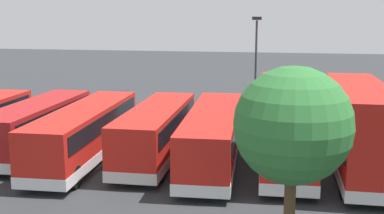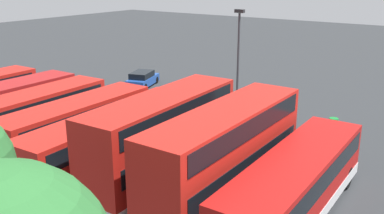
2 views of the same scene
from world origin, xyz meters
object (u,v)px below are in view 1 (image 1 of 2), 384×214
Objects in this scene: bus_single_deck_sixth at (86,131)px; waste_bin_yellow at (348,116)px; bus_single_deck_fourth at (213,135)px; lamp_post_tall at (256,61)px; car_hatchback_silver at (121,100)px; bus_single_deck_fifth at (157,131)px; bus_double_decker_second at (360,127)px; bus_double_decker_third at (286,123)px; bus_single_deck_seventh at (38,125)px.

bus_single_deck_sixth reaches higher than waste_bin_yellow.
bus_single_deck_fourth is 1.54× the size of lamp_post_tall.
bus_single_deck_sixth is (7.12, 0.57, -0.00)m from bus_single_deck_fourth.
bus_single_deck_sixth is 14.93m from car_hatchback_silver.
bus_single_deck_fourth is 3.28m from bus_single_deck_fifth.
waste_bin_yellow is (-7.06, -0.80, -4.14)m from lamp_post_tall.
bus_double_decker_second is 22.74m from car_hatchback_silver.
lamp_post_tall reaches higher than bus_single_deck_fourth.
bus_double_decker_second reaches higher than bus_single_deck_fourth.
bus_double_decker_third is 1.29× the size of lamp_post_tall.
waste_bin_yellow is at bearing -148.13° from bus_single_deck_seventh.
lamp_post_tall is (-11.71, 2.65, 3.92)m from car_hatchback_silver.
bus_single_deck_seventh reaches higher than waste_bin_yellow.
bus_double_decker_third is 10.98m from bus_single_deck_sixth.
bus_double_decker_third reaches higher than bus_single_deck_fourth.
car_hatchback_silver is at bearing -12.75° from lamp_post_tall.
car_hatchback_silver is at bearing -78.31° from bus_single_deck_sixth.
car_hatchback_silver is at bearing -54.13° from bus_single_deck_fourth.
bus_single_deck_seventh reaches higher than car_hatchback_silver.
bus_double_decker_third is 19.97m from car_hatchback_silver.
bus_double_decker_third is at bearing 68.70° from waste_bin_yellow.
bus_single_deck_fourth is 1.19× the size of bus_single_deck_seventh.
bus_single_deck_fifth is 7.22m from bus_single_deck_seventh.
bus_double_decker_third reaches higher than bus_single_deck_sixth.
lamp_post_tall is (2.26, -11.52, 2.17)m from bus_double_decker_third.
bus_single_deck_fifth is 3.95m from bus_single_deck_sixth.
car_hatchback_silver is at bearing -45.41° from bus_double_decker_third.
waste_bin_yellow is at bearing -111.30° from bus_double_decker_third.
bus_double_decker_second is at bearing 179.11° from bus_double_decker_third.
bus_double_decker_second is 11.12× the size of waste_bin_yellow.
bus_double_decker_second is 10.83m from bus_single_deck_fifth.
bus_single_deck_fifth is at bearing -5.38° from bus_single_deck_fourth.
bus_double_decker_second is 7.57m from bus_single_deck_fourth.
bus_double_decker_third reaches higher than bus_single_deck_seventh.
bus_single_deck_seventh is at bearing 88.55° from car_hatchback_silver.
car_hatchback_silver is (10.14, -14.02, -0.92)m from bus_single_deck_fourth.
lamp_post_tall is (-4.84, -11.06, 3.00)m from bus_single_deck_fifth.
bus_double_decker_third is (3.70, -0.06, -0.00)m from bus_double_decker_second.
waste_bin_yellow is at bearing -95.11° from bus_double_decker_second.
car_hatchback_silver is (13.96, -14.17, -1.75)m from bus_double_decker_third.
car_hatchback_silver is (17.66, -14.22, -1.75)m from bus_double_decker_second.
bus_single_deck_fifth and bus_single_deck_sixth have the same top height.
lamp_post_tall reaches higher than bus_single_deck_seventh.
bus_single_deck_seventh is at bearing 42.59° from lamp_post_tall.
bus_single_deck_fourth is at bearing 178.45° from bus_single_deck_seventh.
bus_single_deck_fourth reaches higher than car_hatchback_silver.
waste_bin_yellow is (-1.11, -12.37, -1.97)m from bus_double_decker_second.
bus_single_deck_sixth is (10.94, 0.42, -0.82)m from bus_double_decker_third.
bus_single_deck_sixth is 12.54× the size of waste_bin_yellow.
bus_single_deck_seventh is (3.37, -0.86, -0.00)m from bus_single_deck_sixth.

